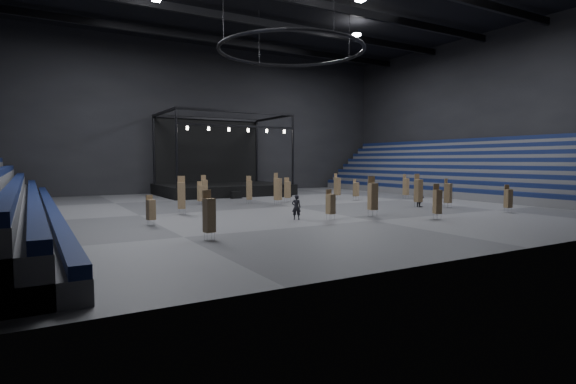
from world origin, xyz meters
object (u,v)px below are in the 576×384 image
flight_case_right (285,193)px  chair_stack_9 (437,201)px  chair_stack_5 (151,209)px  chair_stack_2 (278,189)px  chair_stack_0 (356,189)px  chair_stack_3 (287,189)px  flight_case_mid (236,195)px  chair_stack_16 (337,186)px  chair_stack_14 (249,190)px  crew_member (420,197)px  chair_stack_8 (508,198)px  flight_case_left (205,196)px  chair_stack_1 (209,214)px  chair_stack_10 (406,186)px  man_center (296,207)px  chair_stack_6 (204,189)px  chair_stack_12 (418,190)px  chair_stack_15 (373,196)px  chair_stack_11 (448,193)px  chair_stack_13 (330,204)px  chair_stack_4 (200,193)px  chair_stack_7 (182,195)px  stage (220,182)px

flight_case_right → chair_stack_9: bearing=-91.0°
chair_stack_5 → chair_stack_2: bearing=16.6°
chair_stack_0 → chair_stack_3: size_ratio=0.90×
flight_case_mid → chair_stack_16: chair_stack_16 is taller
chair_stack_14 → crew_member: 14.82m
chair_stack_0 → chair_stack_8: chair_stack_8 is taller
flight_case_left → chair_stack_5: 17.63m
flight_case_mid → chair_stack_1: size_ratio=0.45×
chair_stack_1 → chair_stack_5: size_ratio=1.33×
chair_stack_10 → man_center: bearing=-164.2°
chair_stack_5 → chair_stack_6: bearing=44.2°
chair_stack_1 → crew_member: (20.82, 6.26, -0.42)m
chair_stack_0 → man_center: (-12.74, -9.74, -0.27)m
flight_case_left → chair_stack_12: (13.09, -15.42, 1.04)m
chair_stack_6 → chair_stack_12: (14.38, -12.04, 0.11)m
chair_stack_5 → chair_stack_15: (14.54, -2.99, 0.45)m
chair_stack_12 → man_center: chair_stack_12 is taller
chair_stack_2 → chair_stack_11: chair_stack_2 is taller
chair_stack_14 → chair_stack_15: (3.63, -12.55, 0.16)m
flight_case_left → chair_stack_13: bearing=-83.7°
flight_case_left → chair_stack_8: (15.95, -21.63, 0.71)m
chair_stack_1 → chair_stack_16: (19.23, 15.75, 0.07)m
chair_stack_11 → man_center: size_ratio=1.47×
flight_case_right → chair_stack_9: (-0.38, -21.02, 0.75)m
chair_stack_3 → chair_stack_14: chair_stack_14 is taller
flight_case_mid → chair_stack_15: (2.41, -18.35, 1.07)m
chair_stack_6 → chair_stack_14: size_ratio=1.03×
chair_stack_1 → chair_stack_14: bearing=47.6°
chair_stack_1 → chair_stack_11: (22.32, 4.61, -0.01)m
chair_stack_1 → chair_stack_5: chair_stack_1 is taller
chair_stack_9 → chair_stack_13: 7.13m
chair_stack_6 → man_center: chair_stack_6 is taller
flight_case_right → chair_stack_14: bearing=-142.6°
chair_stack_8 → chair_stack_12: size_ratio=0.75×
chair_stack_4 → chair_stack_10: (20.31, -4.13, 0.20)m
chair_stack_16 → chair_stack_10: bearing=-45.3°
flight_case_left → chair_stack_3: size_ratio=0.50×
chair_stack_7 → chair_stack_14: size_ratio=1.11×
chair_stack_12 → chair_stack_13: 11.47m
chair_stack_4 → chair_stack_12: (15.23, -10.69, 0.34)m
chair_stack_0 → stage: bearing=108.7°
flight_case_mid → chair_stack_14: bearing=-101.9°
chair_stack_10 → chair_stack_12: chair_stack_12 is taller
flight_case_mid → chair_stack_13: bearing=-94.0°
flight_case_right → chair_stack_6: chair_stack_6 is taller
chair_stack_0 → chair_stack_9: size_ratio=0.88×
chair_stack_7 → chair_stack_12: bearing=3.8°
flight_case_mid → chair_stack_13: 18.56m
chair_stack_1 → chair_stack_15: (13.23, 3.38, 0.17)m
chair_stack_9 → flight_case_right: bearing=104.2°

